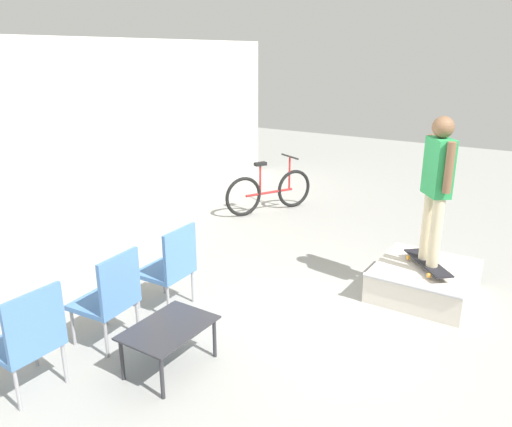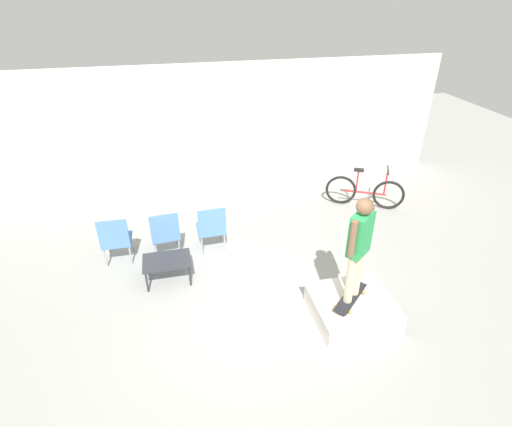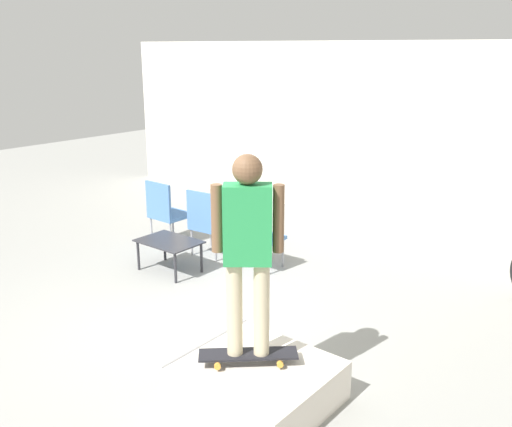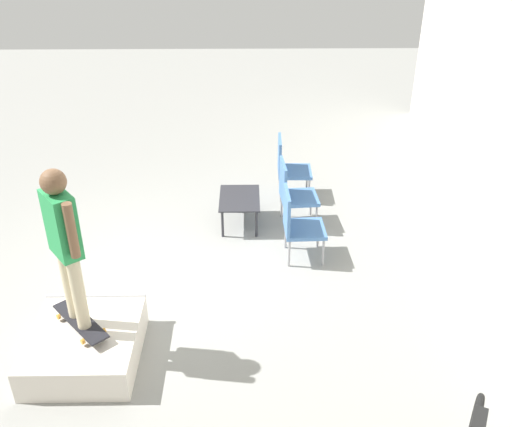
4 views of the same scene
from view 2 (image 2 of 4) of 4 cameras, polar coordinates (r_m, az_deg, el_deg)
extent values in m
plane|color=gray|center=(6.61, -0.46, -13.60)|extent=(24.00, 24.00, 0.00)
cube|color=white|center=(9.99, -6.67, 12.11)|extent=(12.00, 0.06, 3.00)
cube|color=silver|center=(6.56, 13.54, -12.98)|extent=(1.19, 1.09, 0.35)
cylinder|color=#B7B7BC|center=(6.24, 8.68, -12.86)|extent=(0.05, 1.09, 0.05)
cube|color=black|center=(6.34, 13.36, -11.54)|extent=(0.75, 0.70, 0.02)
cylinder|color=gold|center=(6.57, 13.28, -10.16)|extent=(0.06, 0.06, 0.05)
cylinder|color=gold|center=(6.52, 15.16, -10.83)|extent=(0.06, 0.06, 0.05)
cylinder|color=gold|center=(6.21, 11.38, -12.77)|extent=(0.06, 0.06, 0.05)
cylinder|color=gold|center=(6.15, 13.36, -13.51)|extent=(0.06, 0.06, 0.05)
cylinder|color=#C6B793|center=(6.00, 13.34, -9.16)|extent=(0.13, 0.13, 0.81)
cylinder|color=#C6B793|center=(6.16, 14.28, -8.10)|extent=(0.13, 0.13, 0.81)
cube|color=#28934C|center=(5.66, 14.70, -2.90)|extent=(0.42, 0.39, 0.64)
cylinder|color=brown|center=(5.45, 13.66, -3.57)|extent=(0.09, 0.09, 0.54)
cylinder|color=brown|center=(5.83, 15.80, -1.48)|extent=(0.09, 0.09, 0.54)
sphere|color=brown|center=(5.44, 15.29, 0.97)|extent=(0.24, 0.24, 0.24)
cube|color=#2D2D33|center=(7.08, -12.64, -6.58)|extent=(0.82, 0.57, 0.02)
cylinder|color=#2D2D33|center=(7.05, -15.32, -9.42)|extent=(0.04, 0.04, 0.41)
cylinder|color=#2D2D33|center=(7.02, -9.42, -8.78)|extent=(0.04, 0.04, 0.41)
cylinder|color=#2D2D33|center=(7.42, -15.30, -7.13)|extent=(0.04, 0.04, 0.41)
cylinder|color=#2D2D33|center=(7.40, -9.73, -6.51)|extent=(0.04, 0.04, 0.41)
cylinder|color=#99999E|center=(8.14, -17.31, -3.88)|extent=(0.03, 0.03, 0.40)
cylinder|color=#99999E|center=(8.21, -20.35, -4.17)|extent=(0.03, 0.03, 0.40)
cylinder|color=#99999E|center=(7.78, -17.48, -5.67)|extent=(0.03, 0.03, 0.40)
cylinder|color=#99999E|center=(7.85, -20.67, -5.95)|extent=(0.03, 0.03, 0.40)
cube|color=#4C7AB7|center=(7.87, -19.22, -3.57)|extent=(0.53, 0.53, 0.05)
cube|color=#4C7AB7|center=(7.52, -19.74, -2.73)|extent=(0.52, 0.05, 0.53)
cylinder|color=#99999E|center=(8.11, -11.33, -3.13)|extent=(0.03, 0.03, 0.40)
cylinder|color=#99999E|center=(8.09, -14.40, -3.61)|extent=(0.03, 0.03, 0.40)
cylinder|color=#99999E|center=(7.74, -10.88, -4.85)|extent=(0.03, 0.03, 0.40)
cylinder|color=#99999E|center=(7.73, -14.12, -5.36)|extent=(0.03, 0.03, 0.40)
cube|color=#4C7AB7|center=(7.79, -12.87, -2.87)|extent=(0.56, 0.56, 0.05)
cube|color=#4C7AB7|center=(7.44, -12.91, -1.97)|extent=(0.52, 0.08, 0.53)
cylinder|color=#99999E|center=(8.14, -5.12, -2.43)|extent=(0.03, 0.03, 0.40)
cylinder|color=#99999E|center=(8.10, -8.18, -2.86)|extent=(0.03, 0.03, 0.40)
cylinder|color=#99999E|center=(7.78, -4.51, -4.13)|extent=(0.03, 0.03, 0.40)
cylinder|color=#99999E|center=(7.73, -7.71, -4.59)|extent=(0.03, 0.03, 0.40)
cube|color=#4C7AB7|center=(7.81, -6.47, -2.13)|extent=(0.54, 0.54, 0.05)
cube|color=#4C7AB7|center=(7.46, -6.29, -1.21)|extent=(0.52, 0.06, 0.53)
torus|color=black|center=(9.61, 18.40, 2.52)|extent=(0.66, 0.37, 0.71)
torus|color=black|center=(9.56, 12.02, 3.31)|extent=(0.66, 0.37, 0.71)
cylinder|color=#AD2323|center=(9.57, 15.22, 2.92)|extent=(0.88, 0.48, 0.04)
cylinder|color=#AD2323|center=(9.45, 14.26, 4.46)|extent=(0.04, 0.04, 0.52)
cube|color=black|center=(9.33, 14.48, 6.05)|extent=(0.24, 0.19, 0.06)
cylinder|color=#AD2323|center=(9.46, 18.06, 4.24)|extent=(0.04, 0.04, 0.62)
cylinder|color=black|center=(9.34, 18.35, 5.94)|extent=(0.26, 0.48, 0.03)
camera|label=1|loc=(4.66, -53.56, -5.81)|focal=35.00mm
camera|label=3|loc=(5.47, 61.71, -4.45)|focal=40.00mm
camera|label=4|loc=(9.10, 40.21, 21.73)|focal=40.00mm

